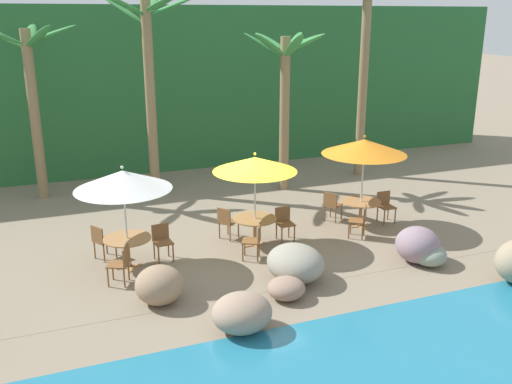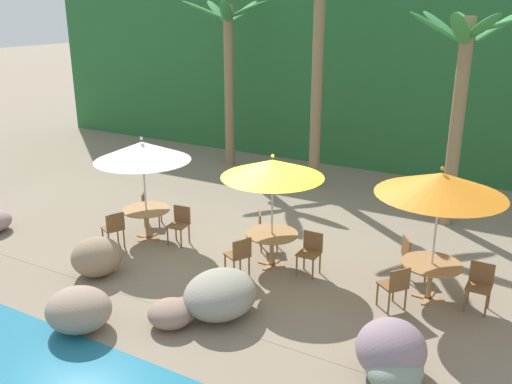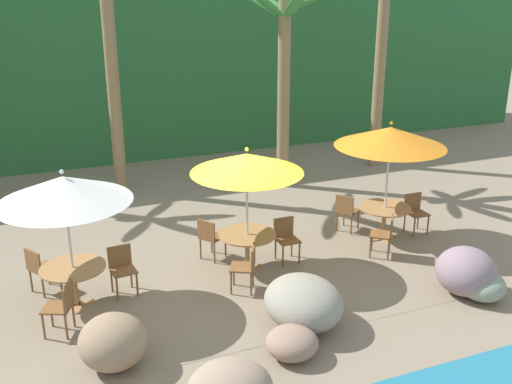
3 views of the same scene
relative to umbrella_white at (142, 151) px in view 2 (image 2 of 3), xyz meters
The scene contains 22 objects.
ground_plane 3.75m from the umbrella_white, ahead, with size 120.00×120.00×0.00m, color gray.
terrace_deck 3.75m from the umbrella_white, ahead, with size 18.00×5.20×0.01m.
foliage_backdrop 9.81m from the umbrella_white, 71.67° to the left, with size 28.00×2.40×6.00m.
rock_seawall 4.73m from the umbrella_white, 36.29° to the right, with size 16.46×3.33×1.00m.
umbrella_white is the anchor object (origin of this frame).
dining_table_white 1.51m from the umbrella_white, ahead, with size 1.10×1.10×0.74m.
chair_white_seaward 1.83m from the umbrella_white, 11.89° to the left, with size 0.46×0.47×0.87m.
chair_white_inland 1.83m from the umbrella_white, 127.33° to the left, with size 0.58×0.58×0.87m.
chair_white_left 1.83m from the umbrella_white, 107.70° to the right, with size 0.56×0.56×0.87m.
umbrella_yellow 3.23m from the umbrella_white, ahead, with size 2.10×2.10×2.44m.
dining_table_yellow 3.57m from the umbrella_white, ahead, with size 1.10×1.10×0.74m.
chair_yellow_seaward 4.40m from the umbrella_white, ahead, with size 0.42×0.43×0.87m.
chair_yellow_inland 3.25m from the umbrella_white, 17.49° to the left, with size 0.59×0.59×0.87m.
chair_yellow_left 3.39m from the umbrella_white, 11.85° to the right, with size 0.57×0.57×0.87m.
umbrella_orange 6.47m from the umbrella_white, ahead, with size 2.29×2.29×2.59m.
dining_table_orange 6.64m from the umbrella_white, ahead, with size 1.10×1.10×0.74m.
chair_orange_seaward 7.50m from the umbrella_white, ahead, with size 0.42×0.43×0.87m.
chair_orange_inland 6.22m from the umbrella_white, 10.22° to the left, with size 0.59×0.59×0.87m.
chair_orange_left 6.23m from the umbrella_white, ahead, with size 0.59×0.59×0.87m.
palm_tree_nearest 6.75m from the umbrella_white, 105.15° to the left, with size 2.92×2.87×5.44m.
palm_tree_second 6.21m from the umbrella_white, 72.46° to the left, with size 3.11×3.19×6.32m.
palm_tree_third 7.56m from the umbrella_white, 37.12° to the left, with size 2.73×2.74×5.16m.
Camera 2 is at (5.14, -9.47, 5.25)m, focal length 38.75 mm.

